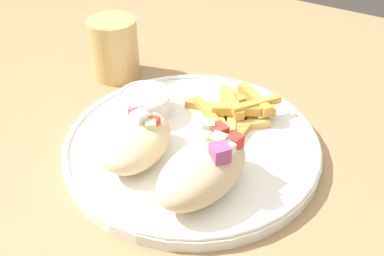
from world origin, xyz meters
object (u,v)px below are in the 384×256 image
object	(u,v)px
plate	(192,144)
water_glass	(115,51)
pita_sandwich_far	(137,141)
sauce_ramekin	(145,102)
fries_pile	(235,110)
pita_sandwich_near	(203,170)

from	to	relation	value
plate	water_glass	world-z (taller)	water_glass
pita_sandwich_far	sauce_ramekin	world-z (taller)	pita_sandwich_far
pita_sandwich_far	water_glass	distance (m)	0.22
water_glass	fries_pile	bearing A→B (deg)	-96.36
pita_sandwich_far	fries_pile	world-z (taller)	pita_sandwich_far
pita_sandwich_near	fries_pile	size ratio (longest dim) A/B	1.09
fries_pile	pita_sandwich_far	bearing A→B (deg)	155.48
fries_pile	sauce_ramekin	size ratio (longest dim) A/B	1.73
plate	sauce_ramekin	xyz separation A→B (m)	(0.02, 0.08, 0.02)
plate	fries_pile	world-z (taller)	fries_pile
fries_pile	sauce_ramekin	world-z (taller)	sauce_ramekin
sauce_ramekin	pita_sandwich_near	bearing A→B (deg)	-121.07
water_glass	pita_sandwich_far	bearing A→B (deg)	-134.22
pita_sandwich_far	water_glass	bearing A→B (deg)	35.39
plate	pita_sandwich_far	distance (m)	0.08
plate	fries_pile	bearing A→B (deg)	-16.37
pita_sandwich_far	water_glass	size ratio (longest dim) A/B	1.30
plate	sauce_ramekin	world-z (taller)	sauce_ramekin
pita_sandwich_near	sauce_ramekin	bearing A→B (deg)	66.16
fries_pile	sauce_ramekin	xyz separation A→B (m)	(-0.05, 0.11, 0.01)
pita_sandwich_near	sauce_ramekin	size ratio (longest dim) A/B	1.89
fries_pile	sauce_ramekin	bearing A→B (deg)	117.04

